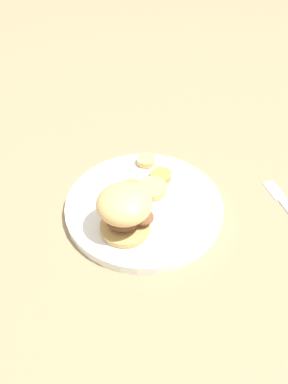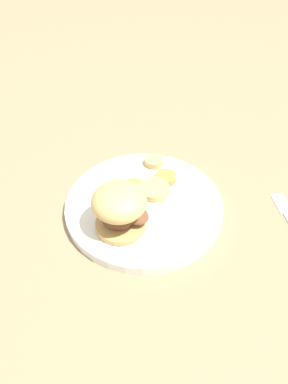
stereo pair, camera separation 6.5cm
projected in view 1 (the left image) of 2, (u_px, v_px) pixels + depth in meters
ground_plane at (144, 209)px, 0.68m from camera, size 4.00×4.00×0.00m
dinner_plate at (144, 205)px, 0.67m from camera, size 0.28×0.28×0.02m
sandwich at (125, 209)px, 0.59m from camera, size 0.09×0.11×0.08m
potato_round_0 at (150, 188)px, 0.68m from camera, size 0.06×0.06×0.01m
potato_round_1 at (132, 190)px, 0.68m from camera, size 0.05×0.05×0.01m
potato_round_2 at (146, 161)px, 0.74m from camera, size 0.04×0.04×0.01m
potato_round_3 at (161, 176)px, 0.71m from camera, size 0.04×0.04×0.01m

